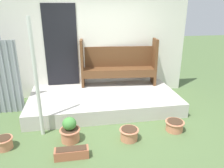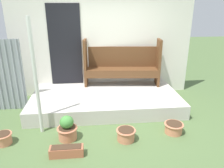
# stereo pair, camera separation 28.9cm
# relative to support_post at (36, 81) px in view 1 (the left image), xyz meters

# --- Properties ---
(ground_plane) EXTENTS (24.00, 24.00, 0.00)m
(ground_plane) POSITION_rel_support_post_xyz_m (1.38, 0.12, -1.06)
(ground_plane) COLOR #516B3D
(porch_slab) EXTENTS (3.40, 1.69, 0.32)m
(porch_slab) POSITION_rel_support_post_xyz_m (1.29, 0.97, -0.91)
(porch_slab) COLOR beige
(porch_slab) RESTS_ON ground_plane
(house_wall) EXTENTS (4.60, 0.08, 2.60)m
(house_wall) POSITION_rel_support_post_xyz_m (1.25, 1.84, 0.24)
(house_wall) COLOR white
(house_wall) RESTS_ON ground_plane
(support_post) EXTENTS (0.07, 0.07, 2.13)m
(support_post) POSITION_rel_support_post_xyz_m (0.00, 0.00, 0.00)
(support_post) COLOR silver
(support_post) RESTS_ON ground_plane
(bench) EXTENTS (1.93, 0.58, 1.18)m
(bench) POSITION_rel_support_post_xyz_m (1.76, 1.61, -0.18)
(bench) COLOR brown
(bench) RESTS_ON porch_slab
(flower_pot_left) EXTENTS (0.31, 0.31, 0.21)m
(flower_pot_left) POSITION_rel_support_post_xyz_m (-0.58, -0.34, -0.95)
(flower_pot_left) COLOR tan
(flower_pot_left) RESTS_ON ground_plane
(flower_pot_middle) EXTENTS (0.37, 0.37, 0.46)m
(flower_pot_middle) POSITION_rel_support_post_xyz_m (0.51, -0.30, -0.86)
(flower_pot_middle) COLOR tan
(flower_pot_middle) RESTS_ON ground_plane
(flower_pot_right) EXTENTS (0.35, 0.35, 0.22)m
(flower_pot_right) POSITION_rel_support_post_xyz_m (1.55, -0.44, -0.94)
(flower_pot_right) COLOR tan
(flower_pot_right) RESTS_ON ground_plane
(flower_pot_far_right) EXTENTS (0.36, 0.36, 0.20)m
(flower_pot_far_right) POSITION_rel_support_post_xyz_m (2.49, -0.30, -0.95)
(flower_pot_far_right) COLOR tan
(flower_pot_far_right) RESTS_ON ground_plane
(planter_box_rect) EXTENTS (0.54, 0.17, 0.17)m
(planter_box_rect) POSITION_rel_support_post_xyz_m (0.54, -0.77, -0.98)
(planter_box_rect) COLOR #B26042
(planter_box_rect) RESTS_ON ground_plane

